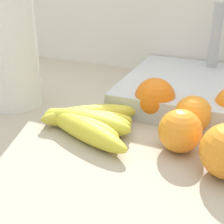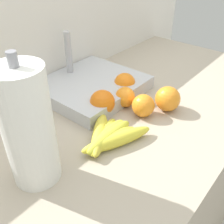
% 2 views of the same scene
% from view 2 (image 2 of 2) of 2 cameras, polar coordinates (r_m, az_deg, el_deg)
% --- Properties ---
extents(counter, '(1.65, 0.68, 0.95)m').
position_cam_2_polar(counter, '(1.15, -1.09, -22.33)').
color(counter, '#ADA08C').
rests_on(counter, ground).
extents(wall_back, '(2.05, 0.06, 1.30)m').
position_cam_2_polar(wall_back, '(1.21, -14.70, -7.56)').
color(wall_back, silver).
rests_on(wall_back, ground).
extents(banana_bunch, '(0.21, 0.18, 0.04)m').
position_cam_2_polar(banana_bunch, '(0.73, -0.80, -5.46)').
color(banana_bunch, yellow).
rests_on(banana_bunch, counter).
extents(orange_center, '(0.07, 0.07, 0.07)m').
position_cam_2_polar(orange_center, '(0.87, 2.85, 3.27)').
color(orange_center, orange).
rests_on(orange_center, counter).
extents(orange_back_right, '(0.07, 0.07, 0.07)m').
position_cam_2_polar(orange_back_right, '(0.83, 6.81, 1.40)').
color(orange_back_right, orange).
rests_on(orange_back_right, counter).
extents(orange_front, '(0.08, 0.08, 0.08)m').
position_cam_2_polar(orange_front, '(0.83, -2.11, 2.09)').
color(orange_front, orange).
rests_on(orange_front, counter).
extents(orange_back_left, '(0.08, 0.08, 0.08)m').
position_cam_2_polar(orange_back_left, '(0.95, 2.78, 6.20)').
color(orange_back_left, orange).
rests_on(orange_back_left, counter).
extents(orange_right, '(0.08, 0.08, 0.08)m').
position_cam_2_polar(orange_right, '(0.87, 12.02, 2.83)').
color(orange_right, orange).
rests_on(orange_right, counter).
extents(paper_towel_roll, '(0.11, 0.11, 0.31)m').
position_cam_2_polar(paper_towel_roll, '(0.59, -17.77, -3.38)').
color(paper_towel_roll, white).
rests_on(paper_towel_roll, counter).
extents(sink_basin, '(0.35, 0.32, 0.20)m').
position_cam_2_polar(sink_basin, '(0.96, -4.55, 5.75)').
color(sink_basin, '#B7BABF').
rests_on(sink_basin, counter).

